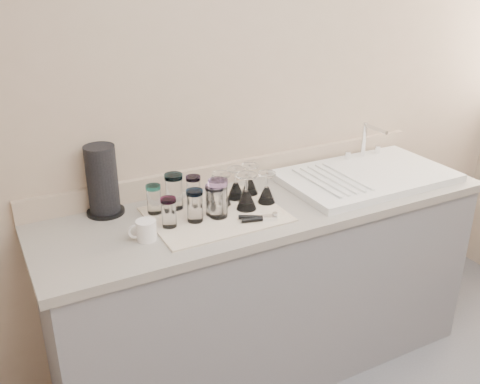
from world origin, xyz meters
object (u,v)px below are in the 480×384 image
goblet_front_left (246,197)px  tumbler_lavender (213,200)px  tumbler_purple (194,190)px  white_mug (146,230)px  sink_unit (366,175)px  tumbler_blue (195,205)px  goblet_back_left (236,188)px  tumbler_magenta (169,212)px  paper_towel_roll (102,181)px  tumbler_extra (218,198)px  tumbler_teal (154,199)px  can_opener (258,218)px  goblet_back_right (250,184)px  goblet_extra (222,194)px  goblet_front_right (267,192)px  tumbler_cyan (174,191)px

goblet_front_left → tumbler_lavender: bearing=173.8°
tumbler_purple → white_mug: size_ratio=1.10×
sink_unit → goblet_front_left: bearing=-177.0°
tumbler_blue → goblet_front_left: 0.24m
sink_unit → goblet_back_left: bearing=173.0°
tumbler_magenta → paper_towel_roll: size_ratio=0.41×
tumbler_purple → tumbler_extra: (0.04, -0.16, 0.02)m
tumbler_teal → can_opener: tumbler_teal is taller
tumbler_purple → tumbler_magenta: 0.23m
tumbler_lavender → tumbler_extra: tumbler_extra is taller
goblet_back_right → goblet_extra: bearing=-164.2°
goblet_front_right → goblet_extra: bearing=158.4°
goblet_back_right → goblet_front_right: same height
tumbler_extra → goblet_front_left: tumbler_extra is taller
goblet_front_right → white_mug: goblet_front_right is taller
tumbler_lavender → can_opener: 0.20m
tumbler_extra → goblet_back_left: 0.20m
tumbler_teal → goblet_extra: (0.29, -0.06, -0.01)m
goblet_back_right → tumbler_cyan: bearing=177.7°
tumbler_magenta → tumbler_lavender: bearing=4.6°
goblet_back_right → can_opener: 0.28m
goblet_front_left → can_opener: 0.13m
goblet_back_right → paper_towel_roll: 0.65m
tumbler_teal → goblet_back_left: 0.37m
goblet_front_right → white_mug: (-0.57, -0.07, -0.01)m
tumbler_cyan → goblet_back_right: (0.36, -0.01, -0.03)m
tumbler_teal → paper_towel_roll: bearing=148.4°
tumbler_purple → goblet_front_right: size_ratio=0.92×
sink_unit → can_opener: size_ratio=5.40×
tumbler_magenta → goblet_front_right: size_ratio=0.89×
tumbler_purple → tumbler_extra: 0.17m
goblet_front_right → tumbler_magenta: bearing=-178.0°
tumbler_cyan → tumbler_lavender: bearing=-48.0°
tumbler_blue → goblet_back_right: (0.33, 0.14, -0.02)m
tumbler_magenta → goblet_back_right: 0.46m
tumbler_extra → goblet_extra: tumbler_extra is taller
tumbler_cyan → goblet_front_right: size_ratio=1.12×
goblet_extra → goblet_front_left: bearing=-50.0°
goblet_back_left → goblet_front_left: 0.12m
tumbler_teal → tumbler_blue: tumbler_blue is taller
tumbler_teal → tumbler_magenta: bearing=-85.7°
goblet_front_right → goblet_extra: 0.20m
goblet_back_left → tumbler_blue: bearing=-153.9°
tumbler_purple → white_mug: tumbler_purple is taller
tumbler_magenta → white_mug: bearing=-156.8°
tumbler_magenta → goblet_back_right: (0.44, 0.13, -0.02)m
sink_unit → goblet_back_right: 0.60m
tumbler_blue → goblet_back_left: goblet_back_left is taller
goblet_front_right → paper_towel_roll: paper_towel_roll is taller
tumbler_teal → tumbler_blue: 0.19m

